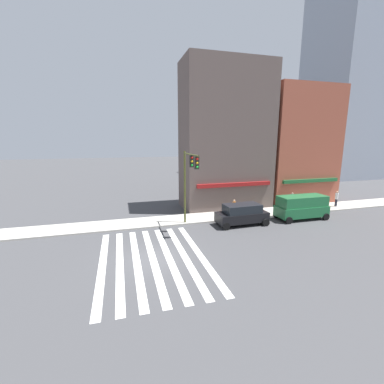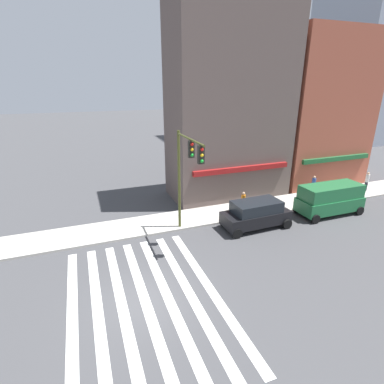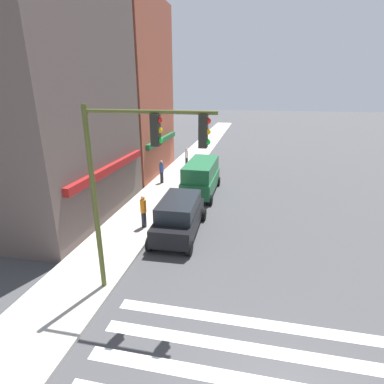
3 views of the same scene
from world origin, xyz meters
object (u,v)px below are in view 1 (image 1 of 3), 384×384
object	(u,v)px
van_green	(302,206)
pedestrian_blue_shirt	(292,200)
traffic_signal	(189,175)
suv_black	(242,214)
pedestrian_white_shirt	(336,198)
pedestrian_orange_vest	(234,208)

from	to	relation	value
van_green	pedestrian_blue_shirt	xyz separation A→B (m)	(1.45, 3.37, -0.21)
traffic_signal	van_green	bearing A→B (deg)	-1.21
traffic_signal	pedestrian_blue_shirt	size ratio (longest dim) A/B	3.80
suv_black	van_green	distance (m)	6.44
traffic_signal	van_green	size ratio (longest dim) A/B	1.34
pedestrian_blue_shirt	traffic_signal	bearing A→B (deg)	-85.80
van_green	suv_black	bearing A→B (deg)	-179.60
pedestrian_white_shirt	pedestrian_blue_shirt	distance (m)	5.41
traffic_signal	pedestrian_orange_vest	xyz separation A→B (m)	(5.07, 1.73, -3.74)
traffic_signal	suv_black	world-z (taller)	traffic_signal
suv_black	pedestrian_orange_vest	world-z (taller)	suv_black
traffic_signal	pedestrian_blue_shirt	bearing A→B (deg)	13.71
van_green	pedestrian_orange_vest	bearing A→B (deg)	163.07
van_green	pedestrian_blue_shirt	world-z (taller)	van_green
van_green	pedestrian_white_shirt	size ratio (longest dim) A/B	2.83
van_green	pedestrian_white_shirt	distance (m)	7.28
van_green	pedestrian_white_shirt	xyz separation A→B (m)	(6.80, 2.58, -0.21)
suv_black	pedestrian_orange_vest	distance (m)	1.97
suv_black	pedestrian_white_shirt	world-z (taller)	suv_black
pedestrian_white_shirt	pedestrian_orange_vest	bearing A→B (deg)	77.49
pedestrian_white_shirt	pedestrian_blue_shirt	size ratio (longest dim) A/B	1.00
traffic_signal	pedestrian_blue_shirt	world-z (taller)	traffic_signal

